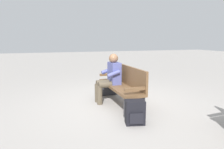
{
  "coord_description": "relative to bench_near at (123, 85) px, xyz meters",
  "views": [
    {
      "loc": [
        -4.26,
        1.63,
        1.52
      ],
      "look_at": [
        0.12,
        0.15,
        0.7
      ],
      "focal_mm": 32.15,
      "sensor_mm": 36.0,
      "label": 1
    }
  ],
  "objects": [
    {
      "name": "bench_near",
      "position": [
        0.0,
        0.0,
        0.0
      ],
      "size": [
        1.8,
        0.5,
        0.9
      ],
      "rotation": [
        0.0,
        0.0,
        0.01
      ],
      "color": "brown",
      "rests_on": "ground"
    },
    {
      "name": "person_seated",
      "position": [
        0.23,
        0.23,
        0.17
      ],
      "size": [
        0.57,
        0.58,
        1.18
      ],
      "rotation": [
        0.0,
        0.0,
        0.01
      ],
      "color": "#474C84",
      "rests_on": "ground"
    },
    {
      "name": "ground_plane",
      "position": [
        -0.0,
        0.07,
        -0.46
      ],
      "size": [
        40.0,
        40.0,
        0.0
      ],
      "primitive_type": "plane",
      "color": "gray"
    },
    {
      "name": "backpack",
      "position": [
        -1.15,
        0.21,
        -0.24
      ],
      "size": [
        0.33,
        0.39,
        0.44
      ],
      "rotation": [
        0.0,
        0.0,
        1.33
      ],
      "color": "black",
      "rests_on": "ground"
    }
  ]
}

